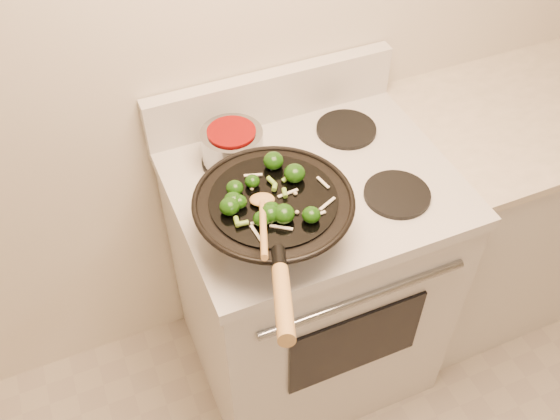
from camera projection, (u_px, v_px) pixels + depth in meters
name	position (u px, v px, depth m)	size (l,w,h in m)	color
stove	(307.00, 277.00, 2.06)	(0.78, 0.67, 1.08)	silver
counter_unit	(492.00, 209.00, 2.29)	(0.89, 0.62, 0.91)	silver
wok	(274.00, 215.00, 1.53)	(0.39, 0.63, 0.23)	black
stirfry	(267.00, 196.00, 1.47)	(0.28, 0.26, 0.05)	#133A09
wooden_spoon	(263.00, 215.00, 1.41)	(0.13, 0.27, 0.10)	#B78748
saucepan	(233.00, 146.00, 1.73)	(0.17, 0.28, 0.10)	gray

